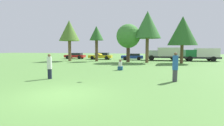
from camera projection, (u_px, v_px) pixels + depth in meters
ground_plane at (61, 95)px, 7.91m from camera, size 120.00×120.00×0.00m
person_thrower at (49, 66)px, 11.96m from camera, size 0.33×0.33×1.77m
person_catcher at (175, 67)px, 10.98m from camera, size 0.36×0.36×1.90m
frisbee at (100, 54)px, 11.63m from camera, size 0.30×0.30×0.15m
bystander_sitting at (120, 66)px, 16.77m from camera, size 0.48×0.40×1.05m
tree_0 at (69, 31)px, 28.33m from camera, size 3.42×3.42×6.81m
tree_1 at (96, 34)px, 27.83m from camera, size 2.34×2.34×5.81m
tree_2 at (128, 36)px, 25.99m from camera, size 3.66×3.66×5.85m
tree_3 at (147, 25)px, 24.91m from camera, size 3.98×3.98×7.61m
tree_4 at (183, 31)px, 23.86m from camera, size 4.05×4.05×6.65m
parked_car_red at (75, 56)px, 34.72m from camera, size 4.16×2.04×1.20m
parked_car_yellow at (101, 56)px, 32.91m from camera, size 4.57×2.19×1.30m
parked_car_blue at (133, 56)px, 31.40m from camera, size 4.07×2.15×1.18m
delivery_truck_silver at (164, 53)px, 30.05m from camera, size 6.28×2.50×2.28m
delivery_truck_green at (202, 54)px, 28.65m from camera, size 5.80×2.40×2.15m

